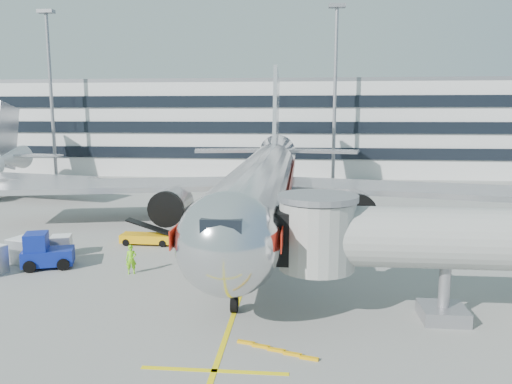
# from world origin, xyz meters

# --- Properties ---
(ground) EXTENTS (180.00, 180.00, 0.00)m
(ground) POSITION_xyz_m (0.00, 0.00, 0.00)
(ground) COLOR gray
(ground) RESTS_ON ground
(lead_in_line) EXTENTS (0.25, 70.00, 0.01)m
(lead_in_line) POSITION_xyz_m (0.00, 10.00, 0.01)
(lead_in_line) COLOR yellow
(lead_in_line) RESTS_ON ground
(stop_bar) EXTENTS (6.00, 0.25, 0.01)m
(stop_bar) POSITION_xyz_m (0.00, -14.00, 0.01)
(stop_bar) COLOR yellow
(stop_bar) RESTS_ON ground
(main_jet) EXTENTS (50.95, 48.70, 16.06)m
(main_jet) POSITION_xyz_m (0.00, 11.72, 4.23)
(main_jet) COLOR silver
(main_jet) RESTS_ON ground
(jet_bridge) EXTENTS (17.80, 4.50, 7.00)m
(jet_bridge) POSITION_xyz_m (12.18, -8.00, 3.87)
(jet_bridge) COLOR silver
(jet_bridge) RESTS_ON ground
(terminal) EXTENTS (150.00, 24.25, 15.60)m
(terminal) POSITION_xyz_m (0.00, 57.95, 7.80)
(terminal) COLOR silver
(terminal) RESTS_ON ground
(light_mast_west) EXTENTS (2.40, 1.20, 25.45)m
(light_mast_west) POSITION_xyz_m (-35.00, 42.00, 14.88)
(light_mast_west) COLOR gray
(light_mast_west) RESTS_ON ground
(light_mast_centre) EXTENTS (2.40, 1.20, 25.45)m
(light_mast_centre) POSITION_xyz_m (8.00, 42.00, 14.88)
(light_mast_centre) COLOR gray
(light_mast_centre) RESTS_ON ground
(belt_loader) EXTENTS (4.25, 1.61, 2.03)m
(belt_loader) POSITION_xyz_m (-8.68, 4.82, 0.58)
(belt_loader) COLOR #EEA70A
(belt_loader) RESTS_ON ground
(baggage_tug) EXTENTS (3.62, 2.88, 2.40)m
(baggage_tug) POSITION_xyz_m (-13.60, -1.69, 1.04)
(baggage_tug) COLOR navy
(baggage_tug) RESTS_ON ground
(cargo_container_left) EXTENTS (1.71, 1.71, 1.46)m
(cargo_container_left) POSITION_xyz_m (-13.93, 1.29, 0.73)
(cargo_container_left) COLOR #ADB0B4
(cargo_container_left) RESTS_ON ground
(cargo_container_right) EXTENTS (2.02, 2.02, 1.76)m
(cargo_container_right) POSITION_xyz_m (-15.59, -0.72, 0.88)
(cargo_container_right) COLOR #ADB0B4
(cargo_container_right) RESTS_ON ground
(ramp_worker) EXTENTS (0.78, 0.62, 1.88)m
(ramp_worker) POSITION_xyz_m (-7.44, -2.37, 0.94)
(ramp_worker) COLOR #73D516
(ramp_worker) RESTS_ON ground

